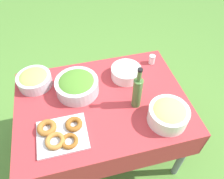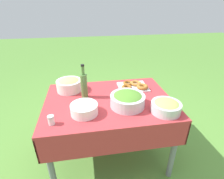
# 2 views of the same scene
# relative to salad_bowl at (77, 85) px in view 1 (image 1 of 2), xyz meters

# --- Properties ---
(ground_plane) EXTENTS (14.00, 14.00, 0.00)m
(ground_plane) POSITION_rel_salad_bowl_xyz_m (-0.14, 0.13, -0.75)
(ground_plane) COLOR #568C38
(picnic_table) EXTENTS (1.16, 0.84, 0.68)m
(picnic_table) POSITION_rel_salad_bowl_xyz_m (-0.14, 0.13, -0.16)
(picnic_table) COLOR #B73338
(picnic_table) RESTS_ON ground_plane
(salad_bowl) EXTENTS (0.30, 0.30, 0.12)m
(salad_bowl) POSITION_rel_salad_bowl_xyz_m (0.00, 0.00, 0.00)
(salad_bowl) COLOR silver
(salad_bowl) RESTS_ON picnic_table
(pasta_bowl) EXTENTS (0.25, 0.25, 0.13)m
(pasta_bowl) POSITION_rel_salad_bowl_xyz_m (-0.51, 0.38, 0.00)
(pasta_bowl) COLOR white
(pasta_bowl) RESTS_ON picnic_table
(donut_platter) EXTENTS (0.31, 0.26, 0.05)m
(donut_platter) POSITION_rel_salad_bowl_xyz_m (0.15, 0.33, -0.04)
(donut_platter) COLOR silver
(donut_platter) RESTS_ON picnic_table
(plate_stack) EXTENTS (0.22, 0.22, 0.08)m
(plate_stack) POSITION_rel_salad_bowl_xyz_m (-0.37, -0.06, -0.02)
(plate_stack) COLOR white
(plate_stack) RESTS_ON picnic_table
(olive_oil_bottle) EXTENTS (0.06, 0.06, 0.32)m
(olive_oil_bottle) POSITION_rel_salad_bowl_xyz_m (-0.36, 0.21, 0.06)
(olive_oil_bottle) COLOR #4C7238
(olive_oil_bottle) RESTS_ON picnic_table
(fruit_bowl) EXTENTS (0.24, 0.24, 0.10)m
(fruit_bowl) POSITION_rel_salad_bowl_xyz_m (0.29, -0.14, -0.01)
(fruit_bowl) COLOR silver
(fruit_bowl) RESTS_ON picnic_table
(salt_shaker) EXTENTS (0.05, 0.05, 0.07)m
(salt_shaker) POSITION_rel_salad_bowl_xyz_m (-0.61, -0.15, -0.03)
(salt_shaker) COLOR white
(salt_shaker) RESTS_ON picnic_table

